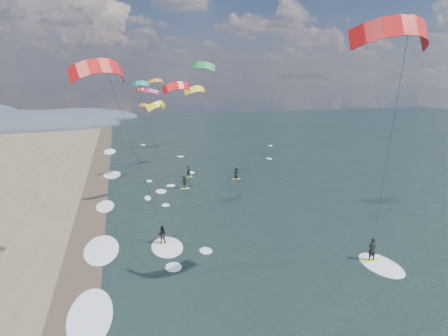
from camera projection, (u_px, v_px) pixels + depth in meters
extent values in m
cube|color=#382D23|center=(79.00, 283.00, 25.84)|extent=(3.00, 240.00, 0.00)
ellipsoid|color=#3D4756|center=(1.00, 128.00, 102.62)|extent=(64.00, 24.00, 10.00)
ellipsoid|color=#3D4756|center=(78.00, 119.00, 126.05)|extent=(40.00, 18.00, 7.00)
cube|color=#C8DA26|center=(371.00, 260.00, 28.99)|extent=(1.49, 0.45, 0.06)
imported|color=black|center=(372.00, 249.00, 28.76)|extent=(0.70, 0.48, 1.83)
ellipsoid|color=white|center=(381.00, 265.00, 28.33)|extent=(2.60, 4.20, 0.12)
cylinder|color=black|center=(387.00, 159.00, 23.56)|extent=(0.02, 0.02, 16.70)
cube|color=#C8DA26|center=(162.00, 243.00, 32.00)|extent=(1.20, 0.37, 0.06)
imported|color=black|center=(162.00, 234.00, 31.81)|extent=(0.86, 0.74, 1.53)
ellipsoid|color=white|center=(167.00, 247.00, 31.34)|extent=(2.60, 4.20, 0.12)
cylinder|color=black|center=(138.00, 162.00, 26.86)|extent=(0.02, 0.02, 14.94)
cube|color=#C8DA26|center=(185.00, 188.00, 47.61)|extent=(1.10, 0.35, 0.05)
imported|color=black|center=(185.00, 182.00, 47.41)|extent=(1.09, 0.64, 1.65)
cube|color=#C8DA26|center=(236.00, 179.00, 52.17)|extent=(1.10, 0.35, 0.05)
imported|color=black|center=(236.00, 173.00, 51.98)|extent=(0.81, 0.59, 1.52)
cube|color=#C8DA26|center=(189.00, 177.00, 53.06)|extent=(1.10, 0.35, 0.05)
imported|color=black|center=(189.00, 171.00, 52.86)|extent=(0.70, 0.63, 1.62)
ellipsoid|color=white|center=(94.00, 315.00, 22.41)|extent=(2.40, 5.40, 0.11)
ellipsoid|color=white|center=(100.00, 250.00, 30.83)|extent=(2.40, 5.40, 0.11)
ellipsoid|color=white|center=(104.00, 206.00, 41.11)|extent=(2.40, 5.40, 0.11)
ellipsoid|color=white|center=(107.00, 175.00, 54.20)|extent=(2.40, 5.40, 0.11)
ellipsoid|color=white|center=(109.00, 152.00, 71.03)|extent=(2.40, 5.40, 0.11)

